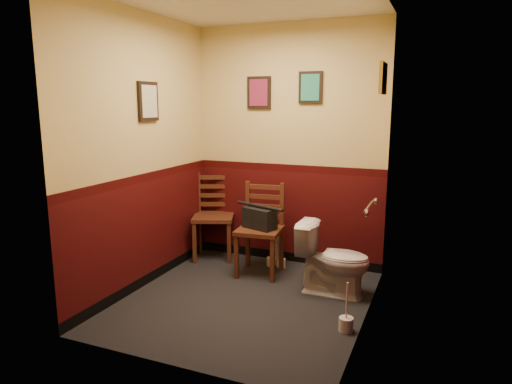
% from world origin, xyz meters
% --- Properties ---
extents(floor, '(2.20, 2.40, 0.00)m').
position_xyz_m(floor, '(0.00, 0.00, 0.00)').
color(floor, black).
rests_on(floor, ground).
extents(wall_back, '(2.20, 0.00, 2.70)m').
position_xyz_m(wall_back, '(0.00, 1.20, 1.35)').
color(wall_back, '#3C090A').
rests_on(wall_back, ground).
extents(wall_front, '(2.20, 0.00, 2.70)m').
position_xyz_m(wall_front, '(0.00, -1.20, 1.35)').
color(wall_front, '#3C090A').
rests_on(wall_front, ground).
extents(wall_left, '(0.00, 2.40, 2.70)m').
position_xyz_m(wall_left, '(-1.10, 0.00, 1.35)').
color(wall_left, '#3C090A').
rests_on(wall_left, ground).
extents(wall_right, '(0.00, 2.40, 2.70)m').
position_xyz_m(wall_right, '(1.10, 0.00, 1.35)').
color(wall_right, '#3C090A').
rests_on(wall_right, ground).
extents(grab_bar, '(0.05, 0.56, 0.06)m').
position_xyz_m(grab_bar, '(1.07, 0.25, 0.95)').
color(grab_bar, silver).
rests_on(grab_bar, wall_right).
extents(framed_print_back_a, '(0.28, 0.04, 0.36)m').
position_xyz_m(framed_print_back_a, '(-0.35, 1.18, 1.95)').
color(framed_print_back_a, black).
rests_on(framed_print_back_a, wall_back).
extents(framed_print_back_b, '(0.26, 0.04, 0.34)m').
position_xyz_m(framed_print_back_b, '(0.25, 1.18, 2.00)').
color(framed_print_back_b, black).
rests_on(framed_print_back_b, wall_back).
extents(framed_print_left, '(0.04, 0.30, 0.38)m').
position_xyz_m(framed_print_left, '(-1.08, 0.10, 1.85)').
color(framed_print_left, black).
rests_on(framed_print_left, wall_left).
extents(framed_print_right, '(0.04, 0.34, 0.28)m').
position_xyz_m(framed_print_right, '(1.08, 0.60, 2.05)').
color(framed_print_right, olive).
rests_on(framed_print_right, wall_right).
extents(toilet, '(0.71, 0.40, 0.69)m').
position_xyz_m(toilet, '(0.72, 0.47, 0.35)').
color(toilet, white).
rests_on(toilet, floor).
extents(toilet_brush, '(0.12, 0.12, 0.42)m').
position_xyz_m(toilet_brush, '(1.00, -0.23, 0.07)').
color(toilet_brush, silver).
rests_on(toilet_brush, floor).
extents(chair_left, '(0.61, 0.61, 1.00)m').
position_xyz_m(chair_left, '(-0.87, 1.02, 0.50)').
color(chair_left, '#522818').
rests_on(chair_left, floor).
extents(chair_right, '(0.50, 0.50, 0.98)m').
position_xyz_m(chair_right, '(-0.14, 0.73, 0.49)').
color(chair_right, '#522818').
rests_on(chair_right, floor).
extents(handbag, '(0.39, 0.28, 0.26)m').
position_xyz_m(handbag, '(-0.14, 0.69, 0.63)').
color(handbag, black).
rests_on(handbag, chair_right).
extents(tp_stack, '(0.22, 0.14, 0.39)m').
position_xyz_m(tp_stack, '(-0.05, 0.96, 0.17)').
color(tp_stack, silver).
rests_on(tp_stack, floor).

